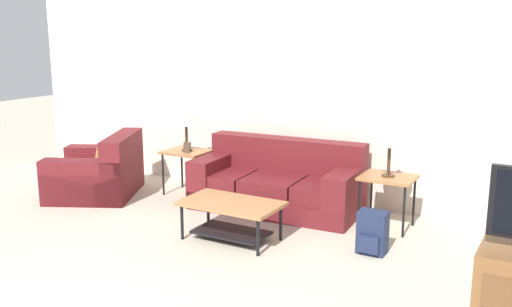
{
  "coord_description": "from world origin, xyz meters",
  "views": [
    {
      "loc": [
        2.94,
        -1.97,
        2.12
      ],
      "look_at": [
        -0.03,
        3.26,
        0.8
      ],
      "focal_mm": 40.0,
      "sensor_mm": 36.0,
      "label": 1
    }
  ],
  "objects_px": {
    "side_table_right": "(388,182)",
    "table_lamp_right": "(390,136)",
    "table_lamp_left": "(186,117)",
    "armchair": "(98,174)",
    "backpack": "(372,233)",
    "side_table_left": "(187,155)",
    "coffee_table": "(231,212)",
    "couch": "(278,185)"
  },
  "relations": [
    {
      "from": "side_table_left",
      "to": "table_lamp_right",
      "type": "distance_m",
      "value": 2.7
    },
    {
      "from": "coffee_table",
      "to": "backpack",
      "type": "height_order",
      "value": "backpack"
    },
    {
      "from": "coffee_table",
      "to": "table_lamp_right",
      "type": "height_order",
      "value": "table_lamp_right"
    },
    {
      "from": "table_lamp_left",
      "to": "table_lamp_right",
      "type": "distance_m",
      "value": 2.66
    },
    {
      "from": "armchair",
      "to": "backpack",
      "type": "relative_size",
      "value": 3.41
    },
    {
      "from": "armchair",
      "to": "coffee_table",
      "type": "height_order",
      "value": "armchair"
    },
    {
      "from": "side_table_right",
      "to": "table_lamp_right",
      "type": "xyz_separation_m",
      "value": [
        0.0,
        0.0,
        0.5
      ]
    },
    {
      "from": "table_lamp_left",
      "to": "coffee_table",
      "type": "bearing_deg",
      "value": -39.48
    },
    {
      "from": "couch",
      "to": "coffee_table",
      "type": "relative_size",
      "value": 2.0
    },
    {
      "from": "armchair",
      "to": "backpack",
      "type": "distance_m",
      "value": 3.73
    },
    {
      "from": "side_table_left",
      "to": "table_lamp_right",
      "type": "relative_size",
      "value": 1.03
    },
    {
      "from": "couch",
      "to": "backpack",
      "type": "xyz_separation_m",
      "value": [
        1.43,
        -0.79,
        -0.09
      ]
    },
    {
      "from": "couch",
      "to": "table_lamp_left",
      "type": "distance_m",
      "value": 1.51
    },
    {
      "from": "side_table_right",
      "to": "table_lamp_right",
      "type": "relative_size",
      "value": 1.03
    },
    {
      "from": "table_lamp_right",
      "to": "coffee_table",
      "type": "bearing_deg",
      "value": -138.09
    },
    {
      "from": "table_lamp_left",
      "to": "side_table_left",
      "type": "bearing_deg",
      "value": -78.69
    },
    {
      "from": "couch",
      "to": "table_lamp_right",
      "type": "bearing_deg",
      "value": -0.31
    },
    {
      "from": "side_table_right",
      "to": "backpack",
      "type": "relative_size",
      "value": 1.37
    },
    {
      "from": "armchair",
      "to": "couch",
      "type": "bearing_deg",
      "value": 15.23
    },
    {
      "from": "table_lamp_left",
      "to": "backpack",
      "type": "relative_size",
      "value": 1.34
    },
    {
      "from": "couch",
      "to": "side_table_right",
      "type": "xyz_separation_m",
      "value": [
        1.33,
        -0.01,
        0.22
      ]
    },
    {
      "from": "coffee_table",
      "to": "backpack",
      "type": "xyz_separation_m",
      "value": [
        1.37,
        0.36,
        -0.1
      ]
    },
    {
      "from": "coffee_table",
      "to": "table_lamp_right",
      "type": "distance_m",
      "value": 1.85
    },
    {
      "from": "side_table_left",
      "to": "armchair",
      "type": "bearing_deg",
      "value": -147.5
    },
    {
      "from": "table_lamp_right",
      "to": "side_table_right",
      "type": "bearing_deg",
      "value": -106.7
    },
    {
      "from": "couch",
      "to": "table_lamp_left",
      "type": "xyz_separation_m",
      "value": [
        -1.33,
        -0.01,
        0.72
      ]
    },
    {
      "from": "armchair",
      "to": "coffee_table",
      "type": "relative_size",
      "value": 1.42
    },
    {
      "from": "armchair",
      "to": "coffee_table",
      "type": "bearing_deg",
      "value": -12.54
    },
    {
      "from": "table_lamp_left",
      "to": "backpack",
      "type": "distance_m",
      "value": 2.98
    },
    {
      "from": "couch",
      "to": "side_table_left",
      "type": "distance_m",
      "value": 1.34
    },
    {
      "from": "armchair",
      "to": "table_lamp_right",
      "type": "xyz_separation_m",
      "value": [
        3.63,
        0.62,
        0.74
      ]
    },
    {
      "from": "coffee_table",
      "to": "side_table_left",
      "type": "bearing_deg",
      "value": 140.52
    },
    {
      "from": "couch",
      "to": "backpack",
      "type": "relative_size",
      "value": 4.8
    },
    {
      "from": "couch",
      "to": "side_table_right",
      "type": "height_order",
      "value": "couch"
    },
    {
      "from": "coffee_table",
      "to": "table_lamp_left",
      "type": "height_order",
      "value": "table_lamp_left"
    },
    {
      "from": "side_table_right",
      "to": "table_lamp_left",
      "type": "height_order",
      "value": "table_lamp_left"
    },
    {
      "from": "coffee_table",
      "to": "side_table_right",
      "type": "distance_m",
      "value": 1.72
    },
    {
      "from": "side_table_left",
      "to": "side_table_right",
      "type": "distance_m",
      "value": 2.66
    },
    {
      "from": "coffee_table",
      "to": "side_table_right",
      "type": "relative_size",
      "value": 1.75
    },
    {
      "from": "backpack",
      "to": "table_lamp_right",
      "type": "bearing_deg",
      "value": 97.2
    },
    {
      "from": "couch",
      "to": "coffee_table",
      "type": "bearing_deg",
      "value": -87.01
    },
    {
      "from": "couch",
      "to": "armchair",
      "type": "xyz_separation_m",
      "value": [
        -2.29,
        -0.62,
        -0.01
      ]
    }
  ]
}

